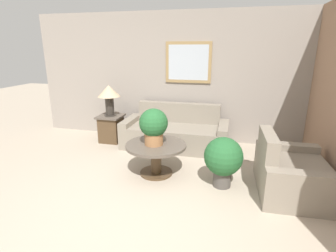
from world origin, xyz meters
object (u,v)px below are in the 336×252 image
(couch_main, at_px, (175,133))
(side_table, at_px, (111,128))
(potted_plant_on_table, at_px, (154,125))
(armchair, at_px, (290,174))
(table_lamp, at_px, (109,94))
(coffee_table, at_px, (156,152))
(potted_plant_floor, at_px, (223,158))

(couch_main, height_order, side_table, couch_main)
(couch_main, relative_size, potted_plant_on_table, 3.68)
(armchair, height_order, table_lamp, table_lamp)
(couch_main, relative_size, table_lamp, 3.26)
(couch_main, bearing_deg, side_table, -178.80)
(couch_main, distance_m, coffee_table, 1.24)
(side_table, relative_size, potted_plant_floor, 0.77)
(armchair, distance_m, table_lamp, 3.56)
(armchair, bearing_deg, coffee_table, 85.75)
(armchair, relative_size, potted_plant_floor, 1.63)
(potted_plant_on_table, height_order, potted_plant_floor, potted_plant_on_table)
(side_table, xyz_separation_m, table_lamp, (-0.00, 0.00, 0.71))
(armchair, height_order, side_table, armchair)
(potted_plant_on_table, bearing_deg, table_lamp, 136.85)
(coffee_table, bearing_deg, armchair, -2.38)
(couch_main, xyz_separation_m, table_lamp, (-1.37, -0.03, 0.73))
(couch_main, xyz_separation_m, armchair, (1.87, -1.31, -0.00))
(couch_main, bearing_deg, coffee_table, -91.57)
(coffee_table, bearing_deg, potted_plant_on_table, -144.74)
(couch_main, relative_size, coffee_table, 2.20)
(couch_main, height_order, potted_plant_floor, couch_main)
(table_lamp, bearing_deg, couch_main, 1.20)
(couch_main, distance_m, armchair, 2.29)
(table_lamp, distance_m, potted_plant_floor, 2.77)
(armchair, bearing_deg, side_table, 66.49)
(side_table, height_order, table_lamp, table_lamp)
(table_lamp, bearing_deg, potted_plant_floor, -29.78)
(coffee_table, relative_size, potted_plant_floor, 1.28)
(couch_main, xyz_separation_m, coffee_table, (-0.03, -1.24, 0.08))
(side_table, height_order, potted_plant_floor, potted_plant_floor)
(armchair, xyz_separation_m, table_lamp, (-3.24, 1.29, 0.73))
(side_table, distance_m, potted_plant_on_table, 1.86)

